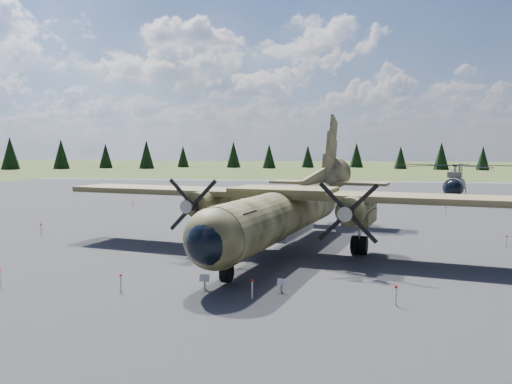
# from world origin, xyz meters

# --- Properties ---
(ground) EXTENTS (500.00, 500.00, 0.00)m
(ground) POSITION_xyz_m (0.00, 0.00, 0.00)
(ground) COLOR #495525
(ground) RESTS_ON ground
(apron) EXTENTS (120.00, 120.00, 0.04)m
(apron) POSITION_xyz_m (0.00, 10.00, 0.00)
(apron) COLOR slate
(apron) RESTS_ON ground
(transport_plane) EXTENTS (30.47, 27.35, 10.07)m
(transport_plane) POSITION_xyz_m (2.47, -1.84, 2.89)
(transport_plane) COLOR #38381E
(transport_plane) RESTS_ON ground
(helicopter_near) EXTENTS (22.12, 22.73, 4.56)m
(helicopter_near) POSITION_xyz_m (20.39, 32.27, 3.23)
(helicopter_near) COLOR gray
(helicopter_near) RESTS_ON ground
(info_placard_left) EXTENTS (0.46, 0.21, 0.71)m
(info_placard_left) POSITION_xyz_m (-0.40, -12.44, 0.47)
(info_placard_left) COLOR gray
(info_placard_left) RESTS_ON ground
(info_placard_right) EXTENTS (0.43, 0.28, 0.63)m
(info_placard_right) POSITION_xyz_m (3.14, -12.31, 0.42)
(info_placard_right) COLOR gray
(info_placard_right) RESTS_ON ground
(barrier_fence) EXTENTS (33.12, 29.62, 0.85)m
(barrier_fence) POSITION_xyz_m (-0.46, -0.08, 0.51)
(barrier_fence) COLOR silver
(barrier_fence) RESTS_ON ground
(treeline) EXTENTS (304.57, 304.94, 10.95)m
(treeline) POSITION_xyz_m (-7.40, -4.63, 4.71)
(treeline) COLOR black
(treeline) RESTS_ON ground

